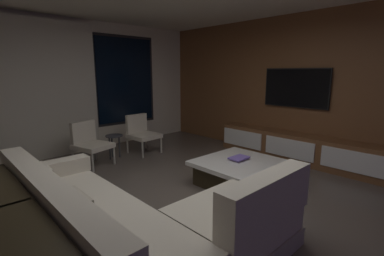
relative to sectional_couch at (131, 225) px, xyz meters
name	(u,v)px	position (x,y,z in m)	size (l,w,h in m)	color
floor	(190,212)	(0.91, 0.20, -0.29)	(9.20, 9.20, 0.00)	#564C44
back_wall_with_window	(65,87)	(0.85, 3.81, 1.05)	(6.60, 0.30, 2.70)	beige
media_wall	(311,88)	(3.97, 0.20, 1.06)	(0.12, 7.80, 2.70)	brown
sectional_couch	(131,225)	(0.00, 0.00, 0.00)	(1.98, 2.50, 0.82)	#B1A997
coffee_table	(241,173)	(2.02, 0.29, -0.10)	(1.16, 1.16, 0.36)	black
book_stack_on_coffee_table	(239,158)	(2.07, 0.36, 0.09)	(0.29, 0.20, 0.04)	gray
accent_chair_near_window	(141,132)	(1.93, 2.76, 0.14)	(0.58, 0.60, 0.78)	#B2ADA0
accent_chair_by_curtain	(90,141)	(0.80, 2.70, 0.14)	(0.67, 0.69, 0.78)	#B2ADA0
side_stool	(114,139)	(1.31, 2.76, 0.08)	(0.32, 0.32, 0.46)	#333338
media_console	(297,148)	(3.68, 0.25, -0.04)	(0.46, 3.10, 0.52)	brown
mounted_tv	(296,88)	(3.86, 0.45, 1.06)	(0.05, 1.26, 0.73)	black
console_table_behind_couch	(7,250)	(-0.91, 0.13, 0.12)	(0.40, 2.10, 0.74)	black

